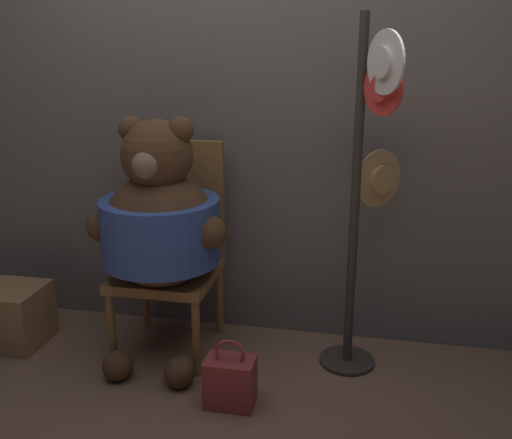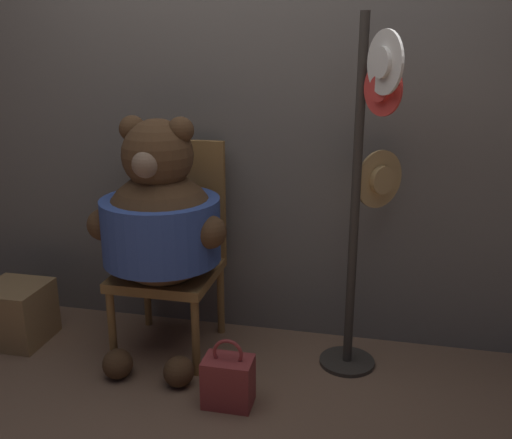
{
  "view_description": "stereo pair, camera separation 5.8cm",
  "coord_description": "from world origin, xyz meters",
  "views": [
    {
      "loc": [
        0.64,
        -2.22,
        1.56
      ],
      "look_at": [
        0.13,
        0.34,
        0.76
      ],
      "focal_mm": 40.0,
      "sensor_mm": 36.0,
      "label": 1
    },
    {
      "loc": [
        0.7,
        -2.21,
        1.56
      ],
      "look_at": [
        0.13,
        0.34,
        0.76
      ],
      "focal_mm": 40.0,
      "sensor_mm": 36.0,
      "label": 2
    }
  ],
  "objects": [
    {
      "name": "handbag_on_ground",
      "position": [
        0.09,
        -0.06,
        0.12
      ],
      "size": [
        0.22,
        0.15,
        0.33
      ],
      "color": "maroon",
      "rests_on": "ground_plane"
    },
    {
      "name": "chair",
      "position": [
        -0.34,
        0.46,
        0.55
      ],
      "size": [
        0.5,
        0.5,
        1.09
      ],
      "color": "olive",
      "rests_on": "ground_plane"
    },
    {
      "name": "wooden_crate",
      "position": [
        -1.19,
        0.26,
        0.16
      ],
      "size": [
        0.32,
        0.32,
        0.32
      ],
      "color": "#937047",
      "rests_on": "ground_plane"
    },
    {
      "name": "ground_plane",
      "position": [
        0.0,
        0.0,
        0.0
      ],
      "size": [
        14.0,
        14.0,
        0.0
      ],
      "primitive_type": "plane",
      "color": "brown"
    },
    {
      "name": "teddy_bear",
      "position": [
        -0.33,
        0.28,
        0.73
      ],
      "size": [
        0.7,
        0.62,
        1.25
      ],
      "color": "#4C331E",
      "rests_on": "ground_plane"
    },
    {
      "name": "wall_back",
      "position": [
        0.0,
        0.74,
        1.13
      ],
      "size": [
        8.0,
        0.1,
        2.25
      ],
      "color": "#66605B",
      "rests_on": "ground_plane"
    },
    {
      "name": "hat_display_rack",
      "position": [
        0.65,
        0.39,
        0.91
      ],
      "size": [
        0.35,
        0.47,
        1.7
      ],
      "color": "#332D28",
      "rests_on": "ground_plane"
    }
  ]
}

